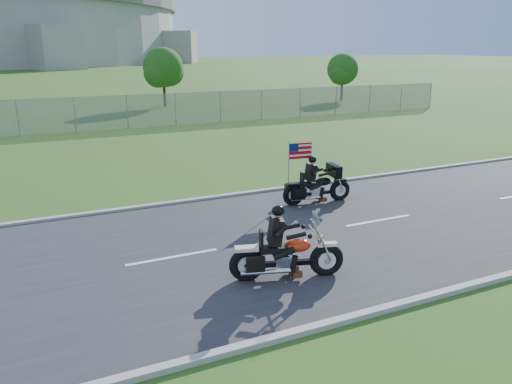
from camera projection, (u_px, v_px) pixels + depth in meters
name	position (u px, v px, depth m)	size (l,w,h in m)	color
ground	(250.00, 245.00, 12.51)	(420.00, 420.00, 0.00)	#2E4716
road	(250.00, 244.00, 12.50)	(120.00, 8.00, 0.04)	#28282B
curb_north	(198.00, 200.00, 16.01)	(120.00, 0.18, 0.12)	#9E9B93
curb_south	(343.00, 320.00, 8.97)	(120.00, 0.18, 0.12)	#9E9B93
fence	(18.00, 118.00, 27.55)	(60.00, 0.03, 2.00)	gray
tree_fence_near	(164.00, 70.00, 40.22)	(3.52, 3.28, 4.75)	#382316
tree_fence_far	(343.00, 71.00, 45.11)	(3.08, 2.87, 4.20)	#382316
motorcycle_lead	(285.00, 256.00, 10.54)	(2.43, 1.06, 1.67)	black
motorcycle_follow	(317.00, 187.00, 15.66)	(2.31, 0.82, 1.92)	black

